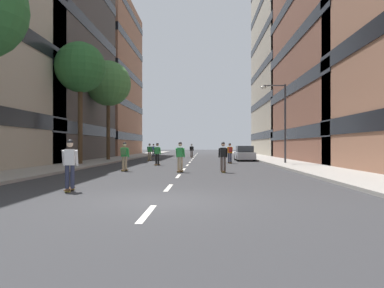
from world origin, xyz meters
name	(u,v)px	position (x,y,z in m)	size (l,w,h in m)	color
ground_plane	(192,159)	(0.00, 29.59, 0.00)	(177.52, 177.52, 0.00)	#333335
sidewalk_left	(125,158)	(-8.40, 33.29, 0.07)	(3.50, 81.37, 0.14)	#9E9991
sidewalk_right	(262,158)	(8.40, 33.29, 0.07)	(3.50, 81.37, 0.14)	#9E9991
lane_markings	(192,159)	(0.00, 30.50, 0.00)	(0.16, 67.20, 0.01)	silver
building_left_mid	(7,59)	(-19.01, 25.98, 10.50)	(17.84, 19.17, 20.82)	#4C4744
building_left_far	(77,79)	(-19.01, 46.21, 12.27)	(17.84, 18.88, 24.37)	#9E6B51
building_right_mid	(381,46)	(19.01, 25.98, 11.52)	(17.84, 22.15, 22.86)	brown
building_right_far	(317,57)	(19.01, 46.21, 15.47)	(17.84, 20.99, 30.77)	#B2A893
parked_car_near	(244,154)	(5.44, 26.36, 0.70)	(1.82, 4.40, 1.52)	#B2B7BF
street_tree_near	(80,68)	(-8.40, 17.46, 7.65)	(3.94, 3.94, 9.54)	#4C3823
street_tree_mid	(108,84)	(-8.40, 25.66, 7.83)	(4.57, 4.57, 10.01)	#4C3823
streetlamp_right	(281,114)	(7.68, 19.58, 4.14)	(2.13, 0.30, 6.50)	#3F3F44
skater_0	(230,152)	(3.57, 20.98, 1.02)	(0.57, 0.92, 1.78)	brown
skater_1	(192,150)	(-0.29, 36.18, 0.98)	(0.55, 0.91, 1.78)	brown
skater_2	(157,153)	(-2.36, 17.81, 0.98)	(0.57, 0.92, 1.78)	brown
skater_3	(150,151)	(-4.22, 25.93, 0.98)	(0.57, 0.92, 1.78)	brown
skater_4	(124,154)	(-3.54, 11.44, 1.02)	(0.55, 0.92, 1.78)	brown
skater_5	(70,163)	(-3.29, 1.89, 0.98)	(0.56, 0.92, 1.78)	brown
skater_6	(154,150)	(-5.42, 37.19, 1.02)	(0.54, 0.91, 1.78)	brown
skater_7	(223,155)	(2.43, 10.55, 0.98)	(0.54, 0.91, 1.78)	brown
skater_8	(180,155)	(-0.09, 10.70, 0.98)	(0.56, 0.92, 1.78)	brown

